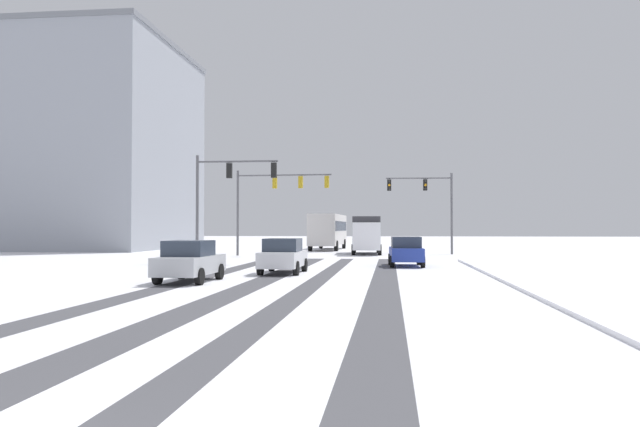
% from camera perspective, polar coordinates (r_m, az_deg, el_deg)
% --- Properties ---
extents(wheel_track_left_lane, '(1.03, 39.58, 0.01)m').
position_cam_1_polar(wheel_track_left_lane, '(23.72, -13.16, -6.39)').
color(wheel_track_left_lane, '#4C4C51').
rests_on(wheel_track_left_lane, ground).
extents(wheel_track_right_lane, '(0.83, 39.58, 0.01)m').
position_cam_1_polar(wheel_track_right_lane, '(22.54, -0.91, -6.70)').
color(wheel_track_right_lane, '#4C4C51').
rests_on(wheel_track_right_lane, ground).
extents(wheel_track_center, '(1.15, 39.58, 0.01)m').
position_cam_1_polar(wheel_track_center, '(22.92, -6.29, -6.60)').
color(wheel_track_center, '#4C4C51').
rests_on(wheel_track_center, ground).
extents(wheel_track_oncoming, '(1.06, 39.58, 0.01)m').
position_cam_1_polar(wheel_track_oncoming, '(22.36, 5.91, -6.73)').
color(wheel_track_oncoming, '#4C4C51').
rests_on(wheel_track_oncoming, ground).
extents(sidewalk_kerb_right, '(4.00, 39.58, 0.12)m').
position_cam_1_polar(sidewalk_kerb_right, '(21.50, 23.65, -6.69)').
color(sidewalk_kerb_right, white).
rests_on(sidewalk_kerb_right, ground).
extents(traffic_signal_near_left, '(5.04, 0.38, 6.50)m').
position_cam_1_polar(traffic_signal_near_left, '(37.67, -8.76, 2.47)').
color(traffic_signal_near_left, '#56565B').
rests_on(traffic_signal_near_left, ground).
extents(traffic_signal_far_right, '(5.32, 0.56, 6.50)m').
position_cam_1_polar(traffic_signal_far_right, '(50.31, 9.99, 1.54)').
color(traffic_signal_far_right, '#56565B').
rests_on(traffic_signal_far_right, ground).
extents(traffic_signal_far_left, '(7.34, 0.57, 6.50)m').
position_cam_1_polar(traffic_signal_far_left, '(47.02, -4.14, 1.99)').
color(traffic_signal_far_left, '#56565B').
rests_on(traffic_signal_far_left, ground).
extents(car_blue_lead, '(1.96, 4.16, 1.62)m').
position_cam_1_polar(car_blue_lead, '(34.37, 7.92, -3.48)').
color(car_blue_lead, '#233899').
rests_on(car_blue_lead, ground).
extents(car_white_second, '(1.86, 4.11, 1.62)m').
position_cam_1_polar(car_white_second, '(28.79, -3.42, -3.91)').
color(car_white_second, silver).
rests_on(car_white_second, ground).
extents(car_silver_third, '(1.89, 4.13, 1.62)m').
position_cam_1_polar(car_silver_third, '(24.70, -11.91, -4.31)').
color(car_silver_third, '#B7BABF').
rests_on(car_silver_third, ground).
extents(bus_oncoming, '(2.87, 11.06, 3.38)m').
position_cam_1_polar(bus_oncoming, '(59.92, 0.77, -1.44)').
color(bus_oncoming, silver).
rests_on(bus_oncoming, ground).
extents(box_truck_delivery, '(2.53, 7.48, 3.02)m').
position_cam_1_polar(box_truck_delivery, '(50.16, 4.29, -1.87)').
color(box_truck_delivery, silver).
rests_on(box_truck_delivery, ground).
extents(office_building_far_left_block, '(24.06, 21.02, 20.96)m').
position_cam_1_polar(office_building_far_left_block, '(70.11, -22.53, 5.63)').
color(office_building_far_left_block, '#9399A3').
rests_on(office_building_far_left_block, ground).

